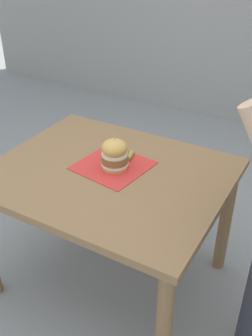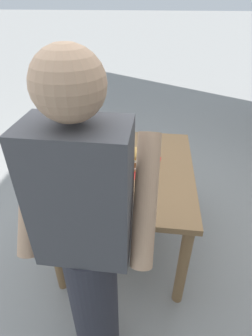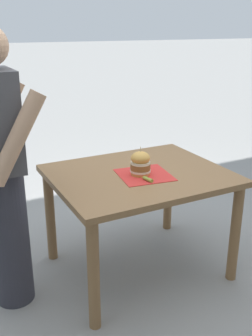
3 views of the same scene
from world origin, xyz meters
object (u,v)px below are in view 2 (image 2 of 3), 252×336
patio_table (128,178)px  pickle_spear (150,168)px  sandwich (133,158)px  diner_across_table (88,248)px

patio_table → pickle_spear: bearing=170.0°
patio_table → pickle_spear: pickle_spear is taller
sandwich → pickle_spear: sandwich is taller
patio_table → sandwich: bearing=160.9°
patio_table → pickle_spear: size_ratio=15.04×
patio_table → diner_across_table: diner_across_table is taller
patio_table → pickle_spear: 0.21m
pickle_spear → diner_across_table: bearing=74.5°
pickle_spear → diner_across_table: diner_across_table is taller
sandwich → diner_across_table: bearing=83.0°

